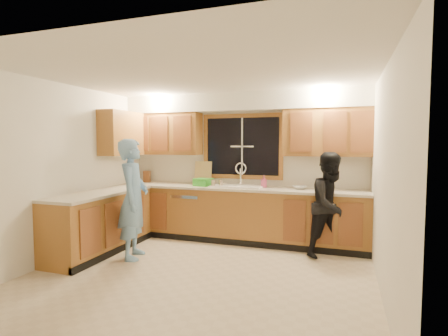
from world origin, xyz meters
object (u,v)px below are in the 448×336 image
object	(u,v)px
dish_crate	(203,182)
soap_bottle	(264,181)
woman	(332,205)
knife_block	(147,176)
stove	(73,231)
man	(133,199)
sink	(237,190)
dishwasher	(191,214)
bowl	(299,187)

from	to	relation	value
dish_crate	soap_bottle	size ratio (longest dim) A/B	1.33
woman	knife_block	size ratio (longest dim) A/B	7.24
stove	man	xyz separation A→B (m)	(0.63, 0.50, 0.41)
sink	dishwasher	xyz separation A→B (m)	(-0.85, -0.01, -0.45)
sink	dish_crate	xyz separation A→B (m)	(-0.61, -0.04, 0.12)
stove	woman	world-z (taller)	woman
sink	man	size ratio (longest dim) A/B	0.50
man	dish_crate	world-z (taller)	man
sink	woman	xyz separation A→B (m)	(1.54, -0.38, -0.10)
knife_block	dish_crate	distance (m)	1.26
sink	soap_bottle	size ratio (longest dim) A/B	4.19
dishwasher	man	bearing A→B (deg)	-103.53
stove	soap_bottle	distance (m)	2.99
stove	soap_bottle	bearing A→B (deg)	40.43
bowl	soap_bottle	bearing A→B (deg)	176.84
dish_crate	woman	bearing A→B (deg)	-8.98
sink	bowl	world-z (taller)	sink
bowl	man	bearing A→B (deg)	-147.78
woman	dish_crate	size ratio (longest dim) A/B	5.60
soap_bottle	bowl	world-z (taller)	soap_bottle
knife_block	dish_crate	bearing A→B (deg)	-17.89
dishwasher	stove	world-z (taller)	stove
bowl	sink	bearing A→B (deg)	-177.34
woman	knife_block	world-z (taller)	woman
stove	knife_block	xyz separation A→B (m)	(-0.04, 1.99, 0.58)
dishwasher	bowl	size ratio (longest dim) A/B	3.73
man	dish_crate	xyz separation A→B (m)	(0.56, 1.29, 0.13)
dish_crate	man	bearing A→B (deg)	-113.55
man	woman	size ratio (longest dim) A/B	1.12
stove	dish_crate	size ratio (longest dim) A/B	3.30
dish_crate	stove	bearing A→B (deg)	-123.84
sink	bowl	distance (m)	1.02
sink	soap_bottle	world-z (taller)	sink
man	bowl	xyz separation A→B (m)	(2.19, 1.38, 0.09)
sink	knife_block	bearing A→B (deg)	175.01
sink	woman	distance (m)	1.59
sink	knife_block	xyz separation A→B (m)	(-1.84, 0.16, 0.16)
man	soap_bottle	distance (m)	2.14
sink	bowl	size ratio (longest dim) A/B	3.91
dish_crate	dishwasher	bearing A→B (deg)	173.03
knife_block	bowl	world-z (taller)	knife_block
stove	bowl	distance (m)	3.42
knife_block	dish_crate	size ratio (longest dim) A/B	0.77
soap_bottle	bowl	xyz separation A→B (m)	(0.58, -0.03, -0.08)
sink	dishwasher	bearing A→B (deg)	-179.01
dishwasher	woman	world-z (taller)	woman
man	dishwasher	bearing A→B (deg)	-32.14
stove	knife_block	bearing A→B (deg)	91.28
stove	dish_crate	xyz separation A→B (m)	(1.19, 1.78, 0.53)
stove	sink	bearing A→B (deg)	45.39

